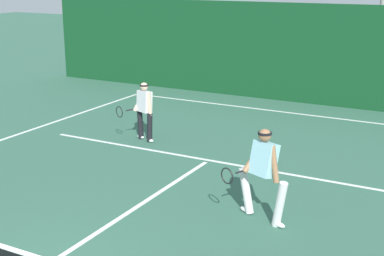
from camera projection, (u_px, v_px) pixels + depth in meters
The scene contains 6 objects.
court_line_baseline_far at pixel (283, 112), 17.15m from camera, with size 10.93×0.10×0.01m, color white.
court_line_service at pixel (209, 160), 12.77m from camera, with size 8.91×0.10×0.01m, color white.
court_line_centre at pixel (125, 214), 9.92m from camera, with size 0.10×6.40×0.01m, color white.
player_near at pixel (263, 170), 9.48m from camera, with size 1.16×0.85×1.66m.
player_far at pixel (144, 109), 14.06m from camera, with size 0.94×0.80×1.52m.
back_fence_windscreen at pixel (301, 54), 18.01m from camera, with size 19.91×0.12×3.25m, color #10401F.
Camera 1 is at (5.37, -4.26, 4.21)m, focal length 51.58 mm.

